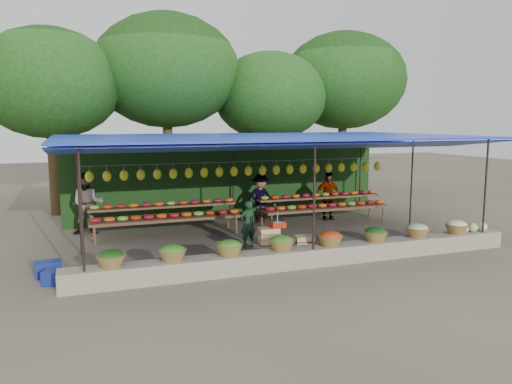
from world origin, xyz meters
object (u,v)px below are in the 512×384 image
object	(u,v)px
blue_crate_back	(48,269)
blue_crate_front	(56,277)
crate_counter	(268,247)
vendor_seated	(248,224)
weighing_scale	(277,223)

from	to	relation	value
blue_crate_back	blue_crate_front	bearing A→B (deg)	-81.05
crate_counter	vendor_seated	distance (m)	1.35
crate_counter	blue_crate_front	distance (m)	4.57
vendor_seated	blue_crate_back	bearing A→B (deg)	2.59
vendor_seated	blue_crate_front	bearing A→B (deg)	10.31
weighing_scale	blue_crate_front	distance (m)	4.85
vendor_seated	blue_crate_back	xyz separation A→B (m)	(-4.71, -0.83, -0.45)
crate_counter	vendor_seated	world-z (taller)	vendor_seated
blue_crate_back	weighing_scale	bearing A→B (deg)	-12.40
vendor_seated	weighing_scale	bearing A→B (deg)	93.83
crate_counter	weighing_scale	distance (m)	0.60
crate_counter	weighing_scale	world-z (taller)	weighing_scale
vendor_seated	blue_crate_back	size ratio (longest dim) A/B	2.29
weighing_scale	blue_crate_back	world-z (taller)	weighing_scale
blue_crate_front	blue_crate_back	size ratio (longest dim) A/B	0.92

